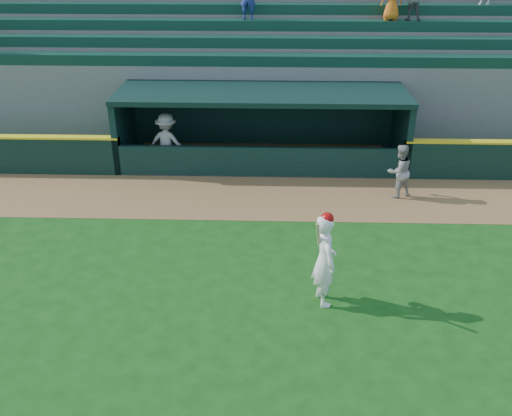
{
  "coord_description": "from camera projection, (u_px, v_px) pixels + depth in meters",
  "views": [
    {
      "loc": [
        0.38,
        -10.36,
        7.28
      ],
      "look_at": [
        0.0,
        1.6,
        1.3
      ],
      "focal_mm": 40.0,
      "sensor_mm": 36.0,
      "label": 1
    }
  ],
  "objects": [
    {
      "name": "stands",
      "position": [
        266.0,
        61.0,
        22.69
      ],
      "size": [
        34.5,
        6.25,
        7.4
      ],
      "color": "slate",
      "rests_on": "ground"
    },
    {
      "name": "dugout_player_front",
      "position": [
        399.0,
        171.0,
        16.63
      ],
      "size": [
        0.97,
        0.89,
        1.62
      ],
      "primitive_type": "imported",
      "rotation": [
        0.0,
        0.0,
        3.59
      ],
      "color": "#989893",
      "rests_on": "ground"
    },
    {
      "name": "batter_at_plate",
      "position": [
        325.0,
        259.0,
        11.8
      ],
      "size": [
        0.68,
        0.91,
        2.15
      ],
      "color": "white",
      "rests_on": "ground"
    },
    {
      "name": "ground",
      "position": [
        254.0,
        293.0,
        12.52
      ],
      "size": [
        120.0,
        120.0,
        0.0
      ],
      "primitive_type": "plane",
      "color": "#134611",
      "rests_on": "ground"
    },
    {
      "name": "warning_track",
      "position": [
        260.0,
        197.0,
        16.9
      ],
      "size": [
        40.0,
        3.0,
        0.01
      ],
      "primitive_type": "cube",
      "color": "brown",
      "rests_on": "ground"
    },
    {
      "name": "dugout_player_inside",
      "position": [
        167.0,
        142.0,
        18.4
      ],
      "size": [
        1.35,
        0.95,
        1.9
      ],
      "primitive_type": "imported",
      "rotation": [
        0.0,
        0.0,
        2.93
      ],
      "color": "#A2A29D",
      "rests_on": "ground"
    },
    {
      "name": "dugout",
      "position": [
        262.0,
        121.0,
        19.07
      ],
      "size": [
        9.4,
        2.8,
        2.46
      ],
      "color": "slate",
      "rests_on": "ground"
    }
  ]
}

